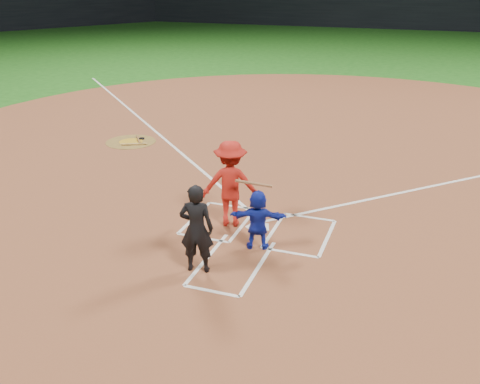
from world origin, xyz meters
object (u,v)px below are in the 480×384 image
(home_plate, at_px, (258,227))
(umpire, at_px, (197,229))
(on_deck_circle, at_px, (131,142))
(batter_at_plate, at_px, (231,184))
(catcher, at_px, (258,220))

(home_plate, distance_m, umpire, 2.42)
(home_plate, xyz_separation_m, on_deck_circle, (-6.13, 4.81, -0.00))
(batter_at_plate, bearing_deg, on_deck_circle, 138.50)
(on_deck_circle, height_order, catcher, catcher)
(umpire, bearing_deg, catcher, -134.70)
(home_plate, xyz_separation_m, batter_at_plate, (-0.65, -0.04, 0.99))
(on_deck_circle, relative_size, umpire, 0.95)
(on_deck_circle, bearing_deg, batter_at_plate, -41.50)
(home_plate, height_order, catcher, catcher)
(home_plate, distance_m, batter_at_plate, 1.19)
(on_deck_circle, bearing_deg, catcher, -41.76)
(home_plate, relative_size, umpire, 0.34)
(on_deck_circle, height_order, batter_at_plate, batter_at_plate)
(home_plate, xyz_separation_m, catcher, (0.27, -0.91, 0.64))
(home_plate, relative_size, on_deck_circle, 0.35)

